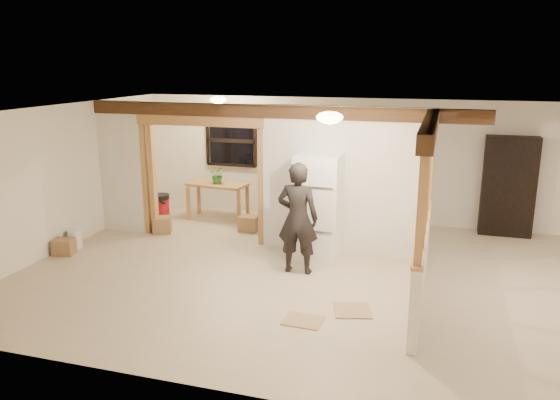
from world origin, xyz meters
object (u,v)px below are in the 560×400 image
(work_table, at_px, (218,201))
(shop_vac, at_px, (161,207))
(woman, at_px, (298,218))
(bookshelf, at_px, (508,186))
(refrigerator, at_px, (318,207))

(work_table, height_order, shop_vac, work_table)
(woman, relative_size, bookshelf, 0.93)
(refrigerator, relative_size, woman, 1.00)
(refrigerator, height_order, shop_vac, refrigerator)
(work_table, distance_m, bookshelf, 5.69)
(woman, height_order, bookshelf, bookshelf)
(work_table, xyz_separation_m, shop_vac, (-1.12, -0.40, -0.11))
(woman, relative_size, shop_vac, 3.21)
(refrigerator, xyz_separation_m, woman, (-0.16, -0.73, -0.00))
(refrigerator, relative_size, shop_vac, 3.23)
(refrigerator, bearing_deg, work_table, 146.41)
(woman, bearing_deg, work_table, -47.45)
(refrigerator, xyz_separation_m, shop_vac, (-3.64, 1.27, -0.61))
(woman, xyz_separation_m, work_table, (-2.36, 2.40, -0.49))
(refrigerator, xyz_separation_m, work_table, (-2.51, 1.67, -0.49))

